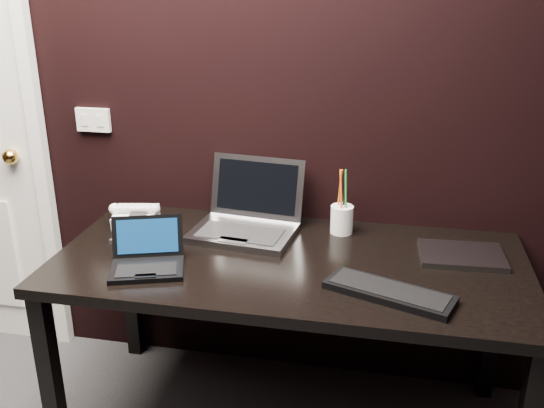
% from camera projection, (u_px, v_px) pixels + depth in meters
% --- Properties ---
extents(wall_back, '(4.00, 0.00, 4.00)m').
position_uv_depth(wall_back, '(234.00, 82.00, 2.41)').
color(wall_back, black).
rests_on(wall_back, ground).
extents(wall_switch, '(0.15, 0.02, 0.10)m').
position_uv_depth(wall_switch, '(93.00, 120.00, 2.58)').
color(wall_switch, silver).
rests_on(wall_switch, wall_back).
extents(desk, '(1.70, 0.80, 0.74)m').
position_uv_depth(desk, '(289.00, 278.00, 2.22)').
color(desk, black).
rests_on(desk, ground).
extents(netbook, '(0.31, 0.29, 0.16)m').
position_uv_depth(netbook, '(147.00, 260.00, 2.11)').
color(netbook, black).
rests_on(netbook, desk).
extents(silver_laptop, '(0.43, 0.39, 0.27)m').
position_uv_depth(silver_laptop, '(247.00, 220.00, 2.40)').
color(silver_laptop, gray).
rests_on(silver_laptop, desk).
extents(ext_keyboard, '(0.44, 0.27, 0.03)m').
position_uv_depth(ext_keyboard, '(389.00, 292.00, 1.94)').
color(ext_keyboard, black).
rests_on(ext_keyboard, desk).
extents(closed_laptop, '(0.31, 0.23, 0.02)m').
position_uv_depth(closed_laptop, '(462.00, 255.00, 2.19)').
color(closed_laptop, gray).
rests_on(closed_laptop, desk).
extents(desk_phone, '(0.21, 0.19, 0.10)m').
position_uv_depth(desk_phone, '(136.00, 216.00, 2.47)').
color(desk_phone, silver).
rests_on(desk_phone, desk).
extents(mobile_phone, '(0.05, 0.05, 0.08)m').
position_uv_depth(mobile_phone, '(118.00, 235.00, 2.31)').
color(mobile_phone, black).
rests_on(mobile_phone, desk).
extents(pen_cup, '(0.09, 0.09, 0.26)m').
position_uv_depth(pen_cup, '(342.00, 218.00, 2.39)').
color(pen_cup, white).
rests_on(pen_cup, desk).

